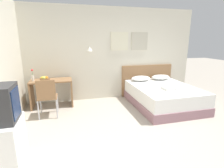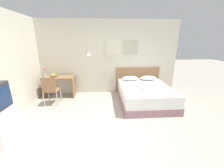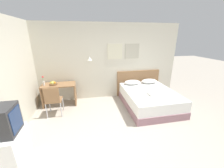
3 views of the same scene
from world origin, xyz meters
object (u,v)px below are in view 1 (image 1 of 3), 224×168
object	(u,v)px
desk	(52,88)
flower_vase	(33,76)
pillow_right	(161,77)
fruit_bowl	(45,79)
folded_towel_near_foot	(168,88)
desk_chair	(47,95)
bed	(163,96)
tv_stand	(4,147)
headboard	(147,80)
pillow_left	(141,78)

from	to	relation	value
desk	flower_vase	xyz separation A→B (m)	(-0.43, -0.03, 0.35)
pillow_right	fruit_bowl	xyz separation A→B (m)	(-3.36, -0.05, 0.15)
pillow_right	folded_towel_near_foot	xyz separation A→B (m)	(-0.38, -1.04, -0.04)
desk_chair	flower_vase	distance (m)	0.85
bed	folded_towel_near_foot	size ratio (longest dim) A/B	6.55
fruit_bowl	tv_stand	bearing A→B (deg)	-97.85
pillow_right	folded_towel_near_foot	bearing A→B (deg)	-110.17
headboard	bed	bearing A→B (deg)	-90.00
folded_towel_near_foot	pillow_left	bearing A→B (deg)	105.34
folded_towel_near_foot	flower_vase	size ratio (longest dim) A/B	0.97
tv_stand	pillow_right	bearing A→B (deg)	32.80
headboard	flower_vase	world-z (taller)	flower_vase
desk	flower_vase	world-z (taller)	flower_vase
headboard	folded_towel_near_foot	xyz separation A→B (m)	(-0.05, -1.30, 0.09)
pillow_left	fruit_bowl	world-z (taller)	fruit_bowl
fruit_bowl	flower_vase	bearing A→B (deg)	179.31
desk_chair	flower_vase	size ratio (longest dim) A/B	2.93
bed	pillow_left	bearing A→B (deg)	114.13
desk_chair	fruit_bowl	size ratio (longest dim) A/B	3.64
bed	tv_stand	bearing A→B (deg)	-154.06
desk	fruit_bowl	size ratio (longest dim) A/B	4.24
desk	flower_vase	distance (m)	0.55
headboard	folded_towel_near_foot	bearing A→B (deg)	-92.12
pillow_right	flower_vase	distance (m)	3.65
bed	desk	bearing A→B (deg)	165.94
headboard	tv_stand	size ratio (longest dim) A/B	2.30
pillow_right	desk	xyz separation A→B (m)	(-3.21, -0.02, -0.12)
fruit_bowl	pillow_right	bearing A→B (deg)	0.86
bed	flower_vase	distance (m)	3.43
desk_chair	flower_vase	world-z (taller)	flower_vase
pillow_left	desk	bearing A→B (deg)	-179.53
flower_vase	desk	bearing A→B (deg)	3.49
bed	headboard	bearing A→B (deg)	90.00
desk	fruit_bowl	xyz separation A→B (m)	(-0.14, -0.03, 0.27)
folded_towel_near_foot	desk	size ratio (longest dim) A/B	0.28
folded_towel_near_foot	tv_stand	xyz separation A→B (m)	(-3.30, -1.33, -0.21)
folded_towel_near_foot	flower_vase	distance (m)	3.42
headboard	flower_vase	size ratio (longest dim) A/B	5.41
headboard	desk_chair	bearing A→B (deg)	-160.98
desk	flower_vase	bearing A→B (deg)	-176.51
bed	folded_towel_near_foot	distance (m)	0.43
pillow_right	fruit_bowl	distance (m)	3.36
bed	folded_towel_near_foot	world-z (taller)	folded_towel_near_foot
fruit_bowl	tv_stand	distance (m)	2.38
desk	folded_towel_near_foot	bearing A→B (deg)	-19.73
pillow_left	pillow_right	bearing A→B (deg)	0.00
pillow_left	folded_towel_near_foot	bearing A→B (deg)	-74.66
pillow_left	tv_stand	xyz separation A→B (m)	(-3.01, -2.37, -0.26)
headboard	pillow_right	xyz separation A→B (m)	(0.33, -0.27, 0.13)
folded_towel_near_foot	headboard	bearing A→B (deg)	87.88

